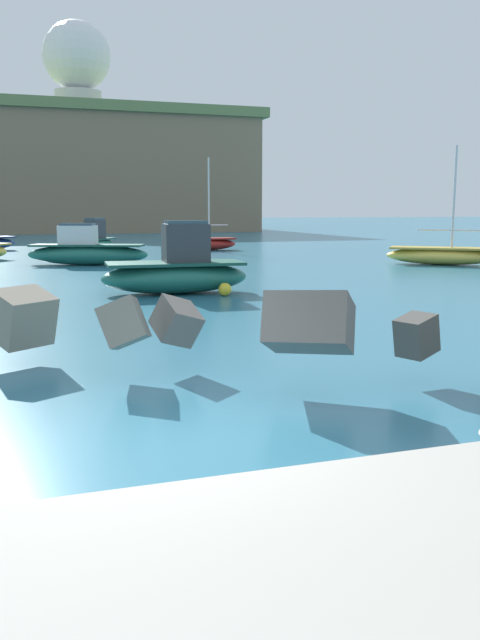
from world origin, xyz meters
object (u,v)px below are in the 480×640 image
radar_dome (77,62)px  boat_near_centre (204,243)px  mooring_buoy_inner (225,289)px  boat_near_right (86,251)px  boat_far_centre (94,240)px  boat_near_left (177,271)px  boat_far_left (443,255)px

radar_dome → boat_near_centre: bearing=-85.4°
mooring_buoy_inner → boat_near_centre: bearing=76.2°
boat_near_right → radar_dome: radar_dome is taller
boat_near_right → boat_far_centre: 13.76m
boat_near_left → boat_far_centre: size_ratio=0.96×
mooring_buoy_inner → radar_dome: (2.01, 72.19, 21.62)m
radar_dome → boat_near_right: bearing=-95.1°
boat_near_centre → boat_far_centre: boat_near_centre is taller
boat_near_centre → boat_near_right: boat_near_centre is taller
boat_near_centre → boat_far_centre: size_ratio=1.18×
boat_near_centre → mooring_buoy_inner: bearing=-103.8°
boat_far_left → radar_dome: 68.43m
boat_far_centre → mooring_buoy_inner: bearing=-87.2°
boat_near_centre → boat_far_left: boat_near_centre is taller
boat_far_left → radar_dome: (-12.44, 63.82, 21.33)m
boat_far_left → radar_dome: radar_dome is taller
boat_far_centre → radar_dome: (3.36, 44.53, 21.17)m
boat_near_centre → boat_near_right: 13.38m
boat_far_left → boat_near_right: bearing=162.2°
mooring_buoy_inner → boat_far_left: bearing=30.1°
boat_far_left → boat_near_centre: bearing=119.0°
radar_dome → boat_near_left: bearing=-92.7°
boat_near_centre → boat_near_right: size_ratio=0.99×
boat_near_right → boat_far_left: (17.63, -5.65, -0.21)m
boat_near_left → radar_dome: bearing=87.3°
boat_near_left → radar_dome: (3.37, 71.02, 21.05)m
boat_near_centre → mooring_buoy_inner: boat_near_centre is taller
boat_far_centre → boat_near_centre: bearing=-27.7°
boat_near_left → boat_near_centre: 23.83m
boat_far_left → mooring_buoy_inner: 16.71m
boat_far_left → radar_dome: size_ratio=0.51×
boat_near_right → radar_dome: size_ratio=0.54×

